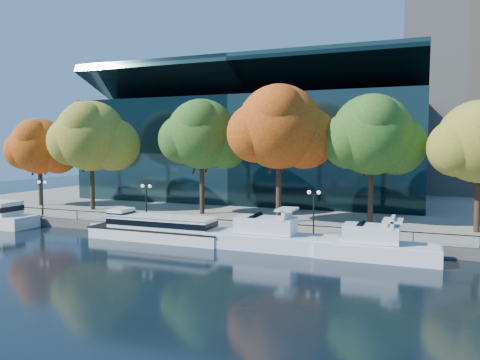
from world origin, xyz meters
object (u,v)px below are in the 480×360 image
at_px(tree_0, 40,147).
at_px(lamp_2, 314,202).
at_px(tree_1, 92,137).
at_px(tree_4, 373,136).
at_px(cruiser_far, 371,245).
at_px(tour_boat, 154,227).
at_px(tree_2, 203,136).
at_px(tree_3, 281,129).
at_px(cruiser_near, 266,236).
at_px(lamp_0, 42,190).
at_px(lamp_1, 146,194).

xyz_separation_m(tree_0, lamp_2, (39.12, -6.62, -4.93)).
height_order(tree_1, tree_4, tree_1).
bearing_deg(cruiser_far, tour_boat, 179.29).
xyz_separation_m(tree_2, tree_3, (10.30, -2.48, 0.62)).
relative_size(cruiser_far, tree_1, 0.79).
bearing_deg(tree_2, cruiser_near, -43.64).
height_order(cruiser_far, tree_0, tree_0).
distance_m(tree_2, lamp_0, 19.96).
distance_m(tree_0, tree_3, 34.45).
distance_m(cruiser_near, tree_4, 16.25).
bearing_deg(cruiser_near, tour_boat, -179.31).
xyz_separation_m(cruiser_far, tree_2, (-20.66, 11.45, 9.20)).
height_order(cruiser_far, tree_2, tree_2).
bearing_deg(lamp_2, cruiser_near, -134.78).
distance_m(tree_1, lamp_0, 8.94).
height_order(tour_boat, cruiser_far, cruiser_far).
relative_size(cruiser_near, tree_2, 0.94).
height_order(tree_3, lamp_0, tree_3).
bearing_deg(tree_0, cruiser_far, -13.22).
xyz_separation_m(tree_1, lamp_1, (11.75, -5.91, -6.20)).
height_order(tree_0, tree_4, tree_4).
bearing_deg(tree_2, tree_3, -13.55).
xyz_separation_m(cruiser_far, tree_4, (-1.14, 11.40, 8.98)).
relative_size(cruiser_far, lamp_1, 2.70).
bearing_deg(tree_3, cruiser_near, -81.41).
bearing_deg(tree_2, lamp_0, -156.46).
xyz_separation_m(tree_0, tree_3, (34.36, -1.54, 2.03)).
relative_size(tree_0, tree_1, 0.86).
bearing_deg(cruiser_near, tree_3, 98.59).
bearing_deg(tree_0, lamp_2, -9.60).
relative_size(tour_boat, lamp_2, 3.78).
distance_m(tour_boat, tree_3, 16.54).
height_order(tour_boat, tree_1, tree_1).
height_order(cruiser_far, lamp_2, lamp_2).
bearing_deg(tree_4, tree_2, 179.85).
relative_size(tree_4, lamp_2, 3.34).
height_order(tree_2, tree_4, tree_2).
bearing_deg(tour_boat, tree_3, 40.60).
relative_size(tour_boat, cruiser_far, 1.40).
xyz_separation_m(cruiser_near, tree_1, (-26.36, 9.40, 9.02)).
bearing_deg(tree_3, tour_boat, -139.40).
distance_m(tree_3, lamp_2, 9.84).
distance_m(tree_0, lamp_1, 22.61).
height_order(tree_0, lamp_2, tree_0).
xyz_separation_m(tree_2, lamp_1, (-3.02, -7.56, -6.34)).
bearing_deg(tree_0, lamp_1, -17.46).
distance_m(tree_2, lamp_2, 18.01).
bearing_deg(tree_3, tree_4, 14.78).
bearing_deg(tree_1, lamp_2, -11.20).
bearing_deg(tour_boat, tree_4, 29.89).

